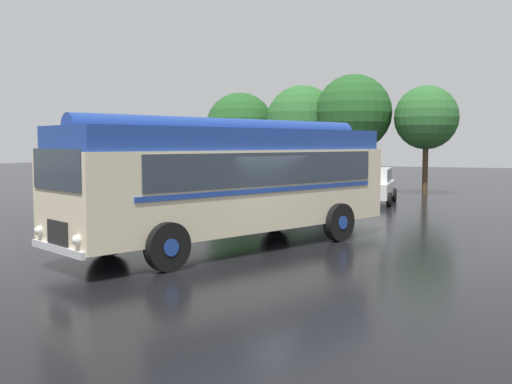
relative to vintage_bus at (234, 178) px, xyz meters
name	(u,v)px	position (x,y,z in m)	size (l,w,h in m)	color
ground_plane	(249,250)	(0.55, -0.21, -1.89)	(120.00, 120.00, 0.00)	black
vintage_bus	(234,178)	(0.00, 0.00, 0.00)	(6.24, 10.23, 3.49)	beige
car_near_left	(315,183)	(-2.20, 14.13, -1.05)	(2.17, 4.30, 1.66)	#4C5156
car_mid_left	(373,185)	(0.85, 13.47, -1.05)	(2.27, 4.35, 1.66)	silver
tree_far_left	(239,127)	(-8.97, 19.53, 1.97)	(4.30, 4.30, 5.99)	#4C3823
tree_left_of_centre	(303,122)	(-4.74, 19.64, 2.19)	(4.37, 4.37, 6.29)	#4C3823
tree_centre	(355,113)	(-1.47, 19.07, 2.64)	(4.34, 4.34, 6.74)	#4C3823
tree_right_of_centre	(426,118)	(2.42, 19.37, 2.30)	(3.49, 3.49, 5.98)	#4C3823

